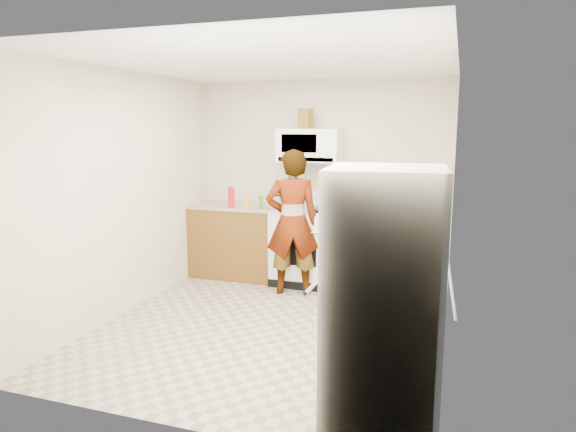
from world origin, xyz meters
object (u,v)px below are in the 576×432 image
at_px(microwave, 310,145).
at_px(person, 292,222).
at_px(fridge, 383,304).
at_px(kettle, 364,204).
at_px(gas_range, 306,244).
at_px(saucepan, 296,200).

height_order(microwave, person, microwave).
relative_size(fridge, kettle, 9.98).
bearing_deg(fridge, gas_range, 110.08).
bearing_deg(gas_range, person, -95.06).
xyz_separation_m(microwave, kettle, (0.70, -0.04, -0.68)).
distance_m(gas_range, saucepan, 0.58).
relative_size(microwave, person, 0.45).
xyz_separation_m(gas_range, kettle, (0.70, 0.08, 0.53)).
bearing_deg(fridge, kettle, 97.38).
height_order(kettle, saucepan, kettle).
distance_m(microwave, kettle, 0.98).
relative_size(gas_range, fridge, 0.66).
height_order(fridge, saucepan, fridge).
bearing_deg(kettle, gas_range, -166.74).
xyz_separation_m(person, fridge, (1.39, -2.44, 0.01)).
height_order(gas_range, saucepan, gas_range).
bearing_deg(saucepan, microwave, 0.89).
bearing_deg(kettle, fridge, -71.16).
height_order(gas_range, microwave, microwave).
distance_m(gas_range, microwave, 1.22).
xyz_separation_m(microwave, fridge, (1.36, -3.00, -0.85)).
relative_size(person, fridge, 0.99).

